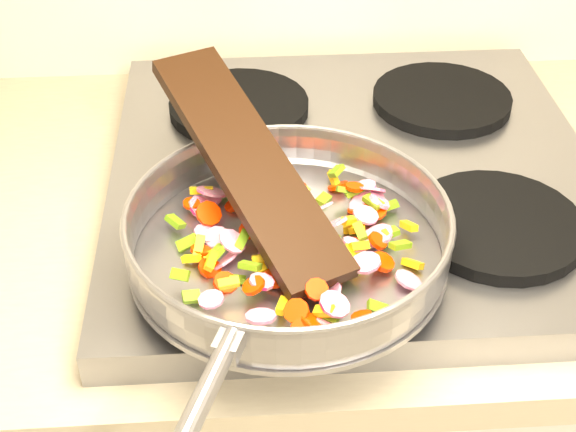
{
  "coord_description": "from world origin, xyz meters",
  "views": [
    {
      "loc": [
        -0.84,
        0.85,
        1.5
      ],
      "look_at": [
        -0.8,
        1.48,
        1.01
      ],
      "focal_mm": 50.0,
      "sensor_mm": 36.0,
      "label": 1
    }
  ],
  "objects": [
    {
      "name": "grate_fr",
      "position": [
        -0.56,
        1.52,
        0.95
      ],
      "size": [
        0.19,
        0.19,
        0.02
      ],
      "primitive_type": "cylinder",
      "color": "black",
      "rests_on": "cooktop"
    },
    {
      "name": "grate_br",
      "position": [
        -0.56,
        1.81,
        0.95
      ],
      "size": [
        0.19,
        0.19,
        0.02
      ],
      "primitive_type": "cylinder",
      "color": "black",
      "rests_on": "cooktop"
    },
    {
      "name": "vegetable_heap",
      "position": [
        -0.78,
        1.49,
        0.97
      ],
      "size": [
        0.27,
        0.27,
        0.05
      ],
      "color": "#D31465",
      "rests_on": "saute_pan"
    },
    {
      "name": "grate_bl",
      "position": [
        -0.84,
        1.81,
        0.95
      ],
      "size": [
        0.19,
        0.19,
        0.02
      ],
      "primitive_type": "cylinder",
      "color": "black",
      "rests_on": "cooktop"
    },
    {
      "name": "saute_pan",
      "position": [
        -0.8,
        1.48,
        0.99
      ],
      "size": [
        0.37,
        0.52,
        0.06
      ],
      "rotation": [
        0.0,
        0.0,
        -0.35
      ],
      "color": "#9E9EA5",
      "rests_on": "grate_fl"
    },
    {
      "name": "grate_fl",
      "position": [
        -0.84,
        1.52,
        0.95
      ],
      "size": [
        0.19,
        0.19,
        0.02
      ],
      "primitive_type": "cylinder",
      "color": "black",
      "rests_on": "cooktop"
    },
    {
      "name": "cooktop",
      "position": [
        -0.7,
        1.67,
        0.92
      ],
      "size": [
        0.6,
        0.6,
        0.04
      ],
      "primitive_type": "cube",
      "color": "#939399",
      "rests_on": "counter_top"
    },
    {
      "name": "wooden_spatula",
      "position": [
        -0.83,
        1.55,
        1.03
      ],
      "size": [
        0.21,
        0.33,
        0.11
      ],
      "primitive_type": "cube",
      "rotation": [
        0.0,
        -0.29,
        2.01
      ],
      "color": "black",
      "rests_on": "saute_pan"
    }
  ]
}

